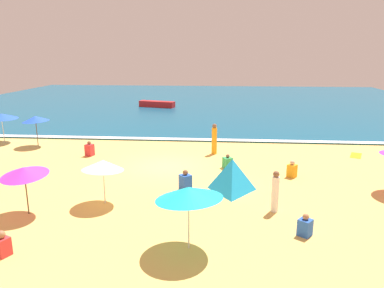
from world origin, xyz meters
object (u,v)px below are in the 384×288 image
beach_tent (232,174)px  beachgoer_7 (90,150)px  beach_umbrella_5 (24,171)px  beachgoer_4 (185,181)px  beach_umbrella_6 (35,119)px  beachgoer_1 (305,226)px  beach_umbrella_7 (1,116)px  beachgoer_0 (292,170)px  beachgoer_10 (214,139)px  small_boat_0 (157,104)px  beach_umbrella_3 (189,193)px  beachgoer_6 (275,192)px  beachgoer_2 (2,245)px  beach_umbrella_1 (103,165)px  beachgoer_5 (228,162)px

beach_tent → beachgoer_7: 9.88m
beach_umbrella_5 → beachgoer_4: beach_umbrella_5 is taller
beach_umbrella_6 → beachgoer_1: beach_umbrella_6 is taller
beach_umbrella_7 → beachgoer_0: size_ratio=3.26×
beachgoer_10 → small_boat_0: bearing=110.1°
beach_umbrella_3 → beachgoer_0: beach_umbrella_3 is taller
beach_umbrella_3 → beach_umbrella_7: size_ratio=1.07×
beach_umbrella_5 → beachgoer_6: bearing=6.0°
beachgoer_2 → beachgoer_0: bearing=38.9°
beach_umbrella_3 → beachgoer_7: 12.65m
beach_umbrella_1 → small_boat_0: size_ratio=0.55×
beach_umbrella_6 → beach_tent: bearing=-28.4°
beachgoer_4 → beachgoer_7: bearing=140.9°
beachgoer_6 → beachgoer_10: 8.77m
small_boat_0 → beach_umbrella_3: bearing=-78.1°
beachgoer_1 → beach_umbrella_3: bearing=-163.3°
beach_umbrella_3 → small_boat_0: size_ratio=0.72×
beachgoer_2 → small_boat_0: bearing=91.4°
beachgoer_6 → beachgoer_7: bearing=144.4°
beach_umbrella_3 → beach_tent: (1.51, 5.49, -1.18)m
beachgoer_1 → beachgoer_6: bearing=112.1°
beach_tent → beachgoer_0: bearing=31.8°
beachgoer_1 → beachgoer_0: bearing=83.9°
beachgoer_5 → small_boat_0: bearing=109.6°
beachgoer_2 → small_boat_0: 31.58m
beachgoer_0 → beachgoer_5: size_ratio=1.12×
beachgoer_5 → beachgoer_10: bearing=105.7°
beach_umbrella_7 → beachgoer_2: beach_umbrella_7 is taller
beachgoer_5 → beachgoer_10: size_ratio=0.41×
beachgoer_6 → beach_umbrella_5: bearing=-174.0°
beach_tent → beachgoer_0: size_ratio=2.66×
beach_umbrella_3 → beachgoer_6: size_ratio=1.81×
beach_tent → beachgoer_5: (-0.16, 3.13, -0.40)m
beach_umbrella_1 → beachgoer_2: size_ratio=2.78×
beachgoer_0 → beachgoer_1: bearing=-96.1°
beachgoer_4 → beachgoer_6: size_ratio=0.57×
beach_umbrella_1 → beachgoer_6: (6.98, -0.25, -0.85)m
beach_tent → beachgoer_4: bearing=-171.9°
beachgoer_0 → beachgoer_7: 12.02m
beach_tent → beachgoer_5: bearing=93.0°
beachgoer_1 → beachgoer_6: 2.13m
beachgoer_0 → beachgoer_10: (-4.04, 4.08, 0.55)m
beachgoer_6 → beachgoer_7: beachgoer_6 is taller
beach_umbrella_1 → beach_tent: 5.84m
beachgoer_0 → beachgoer_1: (-0.67, -6.22, -0.04)m
beachgoer_1 → small_boat_0: bearing=109.4°
beach_tent → beachgoer_6: (1.63, -2.40, 0.10)m
beach_umbrella_3 → beachgoer_2: size_ratio=3.63×
beach_umbrella_3 → beach_tent: beach_umbrella_3 is taller
beachgoer_6 → small_boat_0: (-9.62, 27.55, -0.39)m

